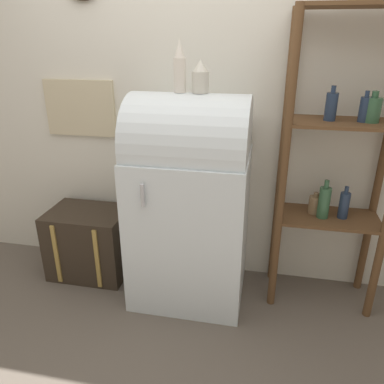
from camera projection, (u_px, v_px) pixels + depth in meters
The scene contains 7 objects.
ground_plane at pixel (183, 310), 2.50m from camera, with size 12.00×12.00×0.00m, color #60564C.
wall_back at pixel (199, 91), 2.50m from camera, with size 7.00×0.09×2.70m.
refrigerator at pixel (190, 199), 2.43m from camera, with size 0.74×0.67×1.39m.
suitcase_trunk at pixel (90, 242), 2.82m from camera, with size 0.57×0.42×0.51m.
shelf_unit at pixel (338, 153), 2.25m from camera, with size 0.67×0.35×1.85m.
vase_left at pixel (180, 68), 2.14m from camera, with size 0.07×0.07×0.30m.
vase_center at pixel (200, 78), 2.14m from camera, with size 0.10×0.10×0.18m.
Camera 1 is at (0.46, -1.95, 1.69)m, focal length 35.00 mm.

